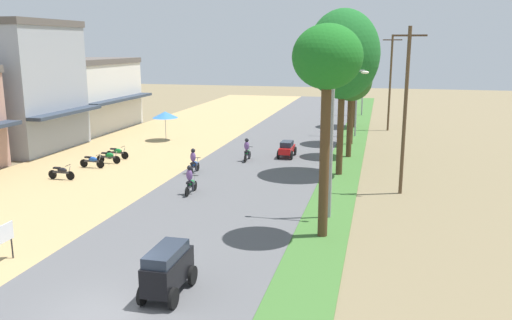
# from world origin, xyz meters

# --- Properties ---
(ground_plane) EXTENTS (180.00, 180.00, 0.00)m
(ground_plane) POSITION_xyz_m (0.00, 0.00, 0.00)
(ground_plane) COLOR #7A6B4C
(road_strip) EXTENTS (9.00, 140.00, 0.08)m
(road_strip) POSITION_xyz_m (0.00, 0.00, 0.04)
(road_strip) COLOR #565659
(road_strip) RESTS_ON ground
(shophouse_mid) EXTENTS (8.65, 8.47, 10.10)m
(shophouse_mid) POSITION_xyz_m (-19.98, 22.54, 5.05)
(shophouse_mid) COLOR #999EA8
(shophouse_mid) RESTS_ON ground
(shophouse_far) EXTENTS (7.33, 11.17, 6.90)m
(shophouse_far) POSITION_xyz_m (-19.97, 32.79, 3.46)
(shophouse_far) COLOR silver
(shophouse_far) RESTS_ON ground
(parked_motorbike_nearest) EXTENTS (1.80, 0.54, 0.94)m
(parked_motorbike_nearest) POSITION_xyz_m (-11.04, 14.36, 0.55)
(parked_motorbike_nearest) COLOR black
(parked_motorbike_nearest) RESTS_ON dirt_shoulder
(parked_motorbike_second) EXTENTS (1.80, 0.54, 0.94)m
(parked_motorbike_second) POSITION_xyz_m (-10.85, 17.64, 0.55)
(parked_motorbike_second) COLOR black
(parked_motorbike_second) RESTS_ON dirt_shoulder
(parked_motorbike_third) EXTENTS (1.80, 0.54, 0.94)m
(parked_motorbike_third) POSITION_xyz_m (-10.45, 19.14, 0.55)
(parked_motorbike_third) COLOR black
(parked_motorbike_third) RESTS_ON dirt_shoulder
(parked_motorbike_fourth) EXTENTS (1.80, 0.54, 0.94)m
(parked_motorbike_fourth) POSITION_xyz_m (-10.60, 20.64, 0.55)
(parked_motorbike_fourth) COLOR black
(parked_motorbike_fourth) RESTS_ON dirt_shoulder
(street_signboard) EXTENTS (0.06, 1.30, 1.50)m
(street_signboard) POSITION_xyz_m (-5.77, 2.60, 1.11)
(street_signboard) COLOR #262628
(street_signboard) RESTS_ON dirt_shoulder
(vendor_umbrella) EXTENTS (2.20, 2.20, 2.52)m
(vendor_umbrella) POSITION_xyz_m (-10.13, 28.48, 2.31)
(vendor_umbrella) COLOR #99999E
(vendor_umbrella) RESTS_ON dirt_shoulder
(median_tree_nearest) EXTENTS (2.90, 2.90, 9.04)m
(median_tree_nearest) POSITION_xyz_m (5.76, 8.42, 7.54)
(median_tree_nearest) COLOR #4C351E
(median_tree_nearest) RESTS_ON median_strip
(median_tree_second) EXTENTS (4.51, 4.51, 10.34)m
(median_tree_second) POSITION_xyz_m (5.55, 19.75, 7.61)
(median_tree_second) COLOR #4C351E
(median_tree_second) RESTS_ON median_strip
(median_tree_third) EXTENTS (3.02, 3.02, 7.09)m
(median_tree_third) POSITION_xyz_m (5.80, 25.35, 5.60)
(median_tree_third) COLOR #4C351E
(median_tree_third) RESTS_ON median_strip
(median_tree_fourth) EXTENTS (3.37, 3.37, 8.63)m
(median_tree_fourth) POSITION_xyz_m (5.64, 30.55, 6.72)
(median_tree_fourth) COLOR #4C351E
(median_tree_fourth) RESTS_ON median_strip
(median_tree_fifth) EXTENTS (3.67, 3.67, 7.23)m
(median_tree_fifth) POSITION_xyz_m (5.43, 39.93, 5.50)
(median_tree_fifth) COLOR #4C351E
(median_tree_fifth) RESTS_ON median_strip
(streetlamp_near) EXTENTS (3.16, 0.20, 7.18)m
(streetlamp_near) POSITION_xyz_m (5.80, 10.99, 4.23)
(streetlamp_near) COLOR gray
(streetlamp_near) RESTS_ON median_strip
(streetlamp_mid) EXTENTS (3.16, 0.20, 7.53)m
(streetlamp_mid) POSITION_xyz_m (5.80, 34.53, 4.41)
(streetlamp_mid) COLOR gray
(streetlamp_mid) RESTS_ON median_strip
(streetlamp_far) EXTENTS (3.16, 0.20, 8.47)m
(streetlamp_far) POSITION_xyz_m (5.80, 49.27, 4.90)
(streetlamp_far) COLOR gray
(streetlamp_far) RESTS_ON median_strip
(utility_pole_near) EXTENTS (1.80, 0.20, 9.21)m
(utility_pole_near) POSITION_xyz_m (9.28, 16.29, 4.80)
(utility_pole_near) COLOR brown
(utility_pole_near) RESTS_ON ground
(utility_pole_far) EXTENTS (1.80, 0.20, 9.15)m
(utility_pole_far) POSITION_xyz_m (8.73, 38.91, 4.77)
(utility_pole_far) COLOR brown
(utility_pole_far) RESTS_ON ground
(car_van_black) EXTENTS (1.19, 2.41, 1.67)m
(car_van_black) POSITION_xyz_m (1.39, 1.63, 1.02)
(car_van_black) COLOR black
(car_van_black) RESTS_ON road_strip
(car_sedan_red) EXTENTS (1.10, 2.26, 1.19)m
(car_sedan_red) POSITION_xyz_m (1.37, 24.05, 0.74)
(car_sedan_red) COLOR red
(car_sedan_red) RESTS_ON road_strip
(motorbike_foreground_rider) EXTENTS (0.54, 1.80, 1.66)m
(motorbike_foreground_rider) POSITION_xyz_m (-2.13, 13.16, 0.86)
(motorbike_foreground_rider) COLOR black
(motorbike_foreground_rider) RESTS_ON road_strip
(motorbike_ahead_second) EXTENTS (0.54, 1.80, 1.66)m
(motorbike_ahead_second) POSITION_xyz_m (-3.59, 17.70, 0.86)
(motorbike_ahead_second) COLOR black
(motorbike_ahead_second) RESTS_ON road_strip
(motorbike_ahead_third) EXTENTS (0.54, 1.80, 1.66)m
(motorbike_ahead_third) POSITION_xyz_m (-1.17, 22.11, 0.86)
(motorbike_ahead_third) COLOR black
(motorbike_ahead_third) RESTS_ON road_strip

